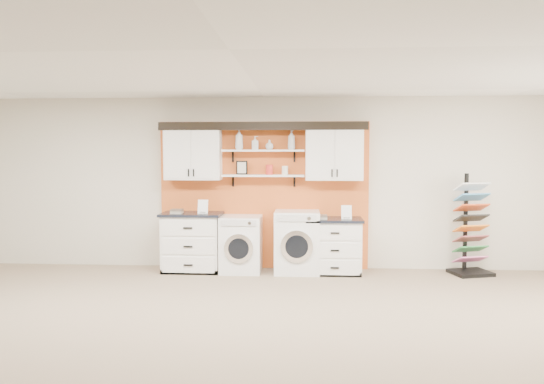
# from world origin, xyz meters

# --- Properties ---
(floor) EXTENTS (10.00, 10.00, 0.00)m
(floor) POSITION_xyz_m (0.00, 0.00, 0.00)
(floor) COLOR #88765C
(floor) RESTS_ON ground
(ceiling) EXTENTS (10.00, 10.00, 0.00)m
(ceiling) POSITION_xyz_m (0.00, 0.00, 2.80)
(ceiling) COLOR white
(ceiling) RESTS_ON wall_back
(wall_back) EXTENTS (10.00, 0.00, 10.00)m
(wall_back) POSITION_xyz_m (0.00, 4.00, 1.40)
(wall_back) COLOR beige
(wall_back) RESTS_ON floor
(accent_panel) EXTENTS (3.40, 0.07, 2.40)m
(accent_panel) POSITION_xyz_m (0.00, 3.96, 1.20)
(accent_panel) COLOR #D05C23
(accent_panel) RESTS_ON wall_back
(upper_cabinet_left) EXTENTS (0.90, 0.35, 0.84)m
(upper_cabinet_left) POSITION_xyz_m (-1.13, 3.79, 1.88)
(upper_cabinet_left) COLOR white
(upper_cabinet_left) RESTS_ON wall_back
(upper_cabinet_right) EXTENTS (0.90, 0.35, 0.84)m
(upper_cabinet_right) POSITION_xyz_m (1.13, 3.79, 1.88)
(upper_cabinet_right) COLOR white
(upper_cabinet_right) RESTS_ON wall_back
(shelf_lower) EXTENTS (1.32, 0.28, 0.03)m
(shelf_lower) POSITION_xyz_m (0.00, 3.80, 1.53)
(shelf_lower) COLOR white
(shelf_lower) RESTS_ON wall_back
(shelf_upper) EXTENTS (1.32, 0.28, 0.03)m
(shelf_upper) POSITION_xyz_m (0.00, 3.80, 1.93)
(shelf_upper) COLOR white
(shelf_upper) RESTS_ON wall_back
(crown_molding) EXTENTS (3.30, 0.41, 0.13)m
(crown_molding) POSITION_xyz_m (0.00, 3.81, 2.33)
(crown_molding) COLOR black
(crown_molding) RESTS_ON wall_back
(picture_frame) EXTENTS (0.18, 0.02, 0.22)m
(picture_frame) POSITION_xyz_m (-0.35, 3.85, 1.66)
(picture_frame) COLOR black
(picture_frame) RESTS_ON shelf_lower
(canister_red) EXTENTS (0.11, 0.11, 0.16)m
(canister_red) POSITION_xyz_m (0.10, 3.80, 1.62)
(canister_red) COLOR red
(canister_red) RESTS_ON shelf_lower
(canister_cream) EXTENTS (0.10, 0.10, 0.14)m
(canister_cream) POSITION_xyz_m (0.35, 3.80, 1.61)
(canister_cream) COLOR silver
(canister_cream) RESTS_ON shelf_lower
(base_cabinet_left) EXTENTS (0.96, 0.66, 0.94)m
(base_cabinet_left) POSITION_xyz_m (-1.13, 3.64, 0.47)
(base_cabinet_left) COLOR white
(base_cabinet_left) RESTS_ON floor
(base_cabinet_right) EXTENTS (0.89, 0.66, 0.87)m
(base_cabinet_right) POSITION_xyz_m (1.13, 3.64, 0.43)
(base_cabinet_right) COLOR white
(base_cabinet_right) RESTS_ON floor
(washer) EXTENTS (0.64, 0.71, 0.89)m
(washer) POSITION_xyz_m (-0.34, 3.64, 0.45)
(washer) COLOR white
(washer) RESTS_ON floor
(dryer) EXTENTS (0.70, 0.71, 0.98)m
(dryer) POSITION_xyz_m (0.55, 3.64, 0.49)
(dryer) COLOR white
(dryer) RESTS_ON floor
(sample_rack) EXTENTS (0.68, 0.61, 1.57)m
(sample_rack) POSITION_xyz_m (3.25, 3.67, 0.51)
(sample_rack) COLOR black
(sample_rack) RESTS_ON floor
(soap_bottle_a) EXTENTS (0.17, 0.17, 0.33)m
(soap_bottle_a) POSITION_xyz_m (-0.39, 3.80, 2.11)
(soap_bottle_a) COLOR silver
(soap_bottle_a) RESTS_ON shelf_upper
(soap_bottle_b) EXTENTS (0.11, 0.11, 0.22)m
(soap_bottle_b) POSITION_xyz_m (-0.13, 3.80, 2.05)
(soap_bottle_b) COLOR silver
(soap_bottle_b) RESTS_ON shelf_upper
(soap_bottle_c) EXTENTS (0.13, 0.13, 0.16)m
(soap_bottle_c) POSITION_xyz_m (0.10, 3.80, 2.02)
(soap_bottle_c) COLOR silver
(soap_bottle_c) RESTS_ON shelf_upper
(soap_bottle_d) EXTENTS (0.16, 0.16, 0.31)m
(soap_bottle_d) POSITION_xyz_m (0.45, 3.80, 2.10)
(soap_bottle_d) COLOR silver
(soap_bottle_d) RESTS_ON shelf_upper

